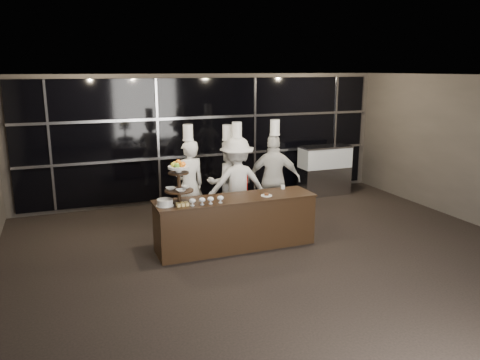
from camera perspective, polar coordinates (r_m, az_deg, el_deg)
name	(u,v)px	position (r m, az deg, el deg)	size (l,w,h in m)	color
room	(312,185)	(6.72, 8.72, -0.58)	(10.00, 10.00, 10.00)	black
window_wall	(208,138)	(11.19, -3.94, 5.13)	(8.60, 0.10, 2.80)	black
buffet_counter	(236,222)	(8.29, -0.54, -5.17)	(2.84, 0.74, 0.92)	black
display_stand	(179,179)	(7.77, -7.48, 0.14)	(0.48, 0.48, 0.74)	black
compotes	(206,200)	(7.75, -4.12, -2.39)	(0.60, 0.11, 0.12)	silver
layer_cake	(165,203)	(7.76, -9.14, -2.73)	(0.30, 0.30, 0.11)	white
pastry_squares	(182,204)	(7.71, -7.03, -2.95)	(0.20, 0.13, 0.05)	#F3D177
small_plate	(266,195)	(8.26, 3.24, -1.85)	(0.20, 0.20, 0.05)	white
chef_cup	(283,187)	(8.77, 5.25, -0.85)	(0.08, 0.08, 0.07)	white
display_case	(325,168)	(11.93, 10.27, 1.48)	(1.28, 0.56, 1.24)	#A5A5AA
chef_a	(189,184)	(9.13, -6.20, -0.55)	(0.74, 0.58, 2.09)	white
chef_b	(228,182)	(9.42, -1.52, -0.25)	(0.85, 0.67, 2.04)	white
chef_c	(237,183)	(9.19, -0.38, -0.37)	(1.23, 0.78, 2.12)	white
chef_d	(274,179)	(9.50, 4.16, 0.13)	(1.16, 0.82, 2.13)	silver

